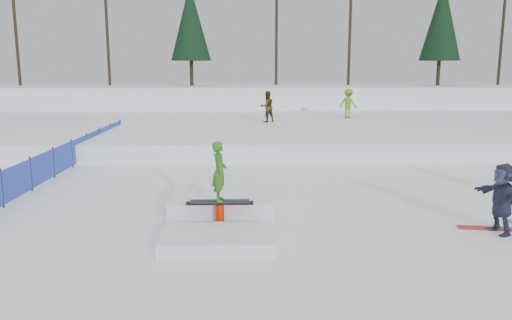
{
  "coord_description": "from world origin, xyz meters",
  "views": [
    {
      "loc": [
        0.1,
        -12.57,
        3.78
      ],
      "look_at": [
        0.5,
        2.0,
        1.1
      ],
      "focal_mm": 35.0,
      "sensor_mm": 36.0,
      "label": 1
    }
  ],
  "objects_px": {
    "safety_fence": "(72,153)",
    "spectator_dark": "(502,198)",
    "walker_olive": "(267,107)",
    "walker_ygreen": "(348,103)",
    "jib_rail_feature": "(221,210)"
  },
  "relations": [
    {
      "from": "safety_fence",
      "to": "spectator_dark",
      "type": "xyz_separation_m",
      "value": [
        12.57,
        -8.2,
        0.28
      ]
    },
    {
      "from": "walker_ygreen",
      "to": "spectator_dark",
      "type": "distance_m",
      "value": 19.26
    },
    {
      "from": "safety_fence",
      "to": "spectator_dark",
      "type": "relative_size",
      "value": 9.6
    },
    {
      "from": "spectator_dark",
      "to": "safety_fence",
      "type": "bearing_deg",
      "value": -131.15
    },
    {
      "from": "walker_olive",
      "to": "walker_ygreen",
      "type": "bearing_deg",
      "value": 179.15
    },
    {
      "from": "walker_ygreen",
      "to": "jib_rail_feature",
      "type": "distance_m",
      "value": 19.5
    },
    {
      "from": "jib_rail_feature",
      "to": "walker_olive",
      "type": "bearing_deg",
      "value": 83.07
    },
    {
      "from": "spectator_dark",
      "to": "walker_olive",
      "type": "bearing_deg",
      "value": -172.92
    },
    {
      "from": "walker_olive",
      "to": "jib_rail_feature",
      "type": "height_order",
      "value": "walker_olive"
    },
    {
      "from": "walker_olive",
      "to": "spectator_dark",
      "type": "height_order",
      "value": "walker_olive"
    },
    {
      "from": "safety_fence",
      "to": "walker_olive",
      "type": "height_order",
      "value": "walker_olive"
    },
    {
      "from": "safety_fence",
      "to": "walker_olive",
      "type": "relative_size",
      "value": 9.2
    },
    {
      "from": "walker_olive",
      "to": "jib_rail_feature",
      "type": "relative_size",
      "value": 0.4
    },
    {
      "from": "safety_fence",
      "to": "spectator_dark",
      "type": "bearing_deg",
      "value": -33.11
    },
    {
      "from": "walker_olive",
      "to": "walker_ygreen",
      "type": "xyz_separation_m",
      "value": [
        5.05,
        2.27,
        0.02
      ]
    }
  ]
}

